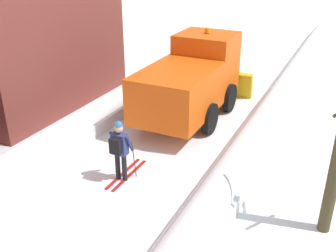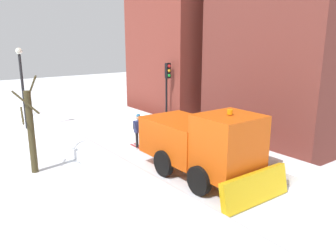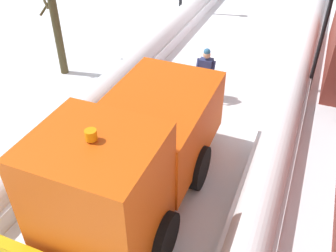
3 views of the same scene
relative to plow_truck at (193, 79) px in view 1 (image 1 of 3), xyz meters
The scene contains 5 objects.
ground_plane 1.63m from the plow_truck, 85.04° to the right, with size 80.00×80.00×0.00m, color white.
snowbank_left 3.00m from the plow_truck, 166.00° to the right, with size 1.10×36.00×0.93m.
snowbank_right 3.11m from the plow_truck, 13.44° to the right, with size 1.10×36.00×0.93m.
plow_truck is the anchor object (origin of this frame).
skier 5.02m from the plow_truck, 90.57° to the right, with size 0.62×1.80×1.81m.
Camera 1 is at (5.20, -2.25, 6.15)m, focal length 42.07 mm.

